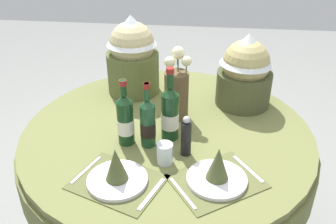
% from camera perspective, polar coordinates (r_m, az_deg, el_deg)
% --- Properties ---
extents(dining_table, '(1.42, 1.42, 0.76)m').
position_cam_1_polar(dining_table, '(1.89, -0.12, -6.16)').
color(dining_table, olive).
rests_on(dining_table, ground).
extents(place_setting_left, '(0.41, 0.36, 0.16)m').
position_cam_1_polar(place_setting_left, '(1.49, -7.78, -9.18)').
color(place_setting_left, brown).
rests_on(place_setting_left, dining_table).
extents(place_setting_right, '(0.43, 0.41, 0.16)m').
position_cam_1_polar(place_setting_right, '(1.49, 7.50, -9.05)').
color(place_setting_right, brown).
rests_on(place_setting_right, dining_table).
extents(flower_vase, '(0.13, 0.18, 0.37)m').
position_cam_1_polar(flower_vase, '(1.85, 1.31, 3.38)').
color(flower_vase, brown).
rests_on(flower_vase, dining_table).
extents(wine_bottle_left, '(0.07, 0.07, 0.31)m').
position_cam_1_polar(wine_bottle_left, '(1.65, -3.09, -1.62)').
color(wine_bottle_left, '#194223').
rests_on(wine_bottle_left, dining_table).
extents(wine_bottle_right, '(0.08, 0.08, 0.31)m').
position_cam_1_polar(wine_bottle_right, '(1.67, -6.50, -1.14)').
color(wine_bottle_right, '#143819').
rests_on(wine_bottle_right, dining_table).
extents(wine_bottle_rear, '(0.08, 0.08, 0.35)m').
position_cam_1_polar(wine_bottle_rear, '(1.69, 0.30, -0.15)').
color(wine_bottle_rear, '#143819').
rests_on(wine_bottle_rear, dining_table).
extents(tumbler_mid, '(0.07, 0.07, 0.09)m').
position_cam_1_polar(tumbler_mid, '(1.58, -0.48, -6.32)').
color(tumbler_mid, silver).
rests_on(tumbler_mid, dining_table).
extents(pepper_mill, '(0.05, 0.05, 0.19)m').
position_cam_1_polar(pepper_mill, '(1.60, 2.76, -3.82)').
color(pepper_mill, black).
rests_on(pepper_mill, dining_table).
extents(gift_tub_back_left, '(0.29, 0.29, 0.44)m').
position_cam_1_polar(gift_tub_back_left, '(2.08, -5.44, 8.99)').
color(gift_tub_back_left, '#566033').
rests_on(gift_tub_back_left, dining_table).
extents(gift_tub_back_right, '(0.29, 0.29, 0.39)m').
position_cam_1_polar(gift_tub_back_right, '(1.99, 11.69, 6.49)').
color(gift_tub_back_right, '#474C2D').
rests_on(gift_tub_back_right, dining_table).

